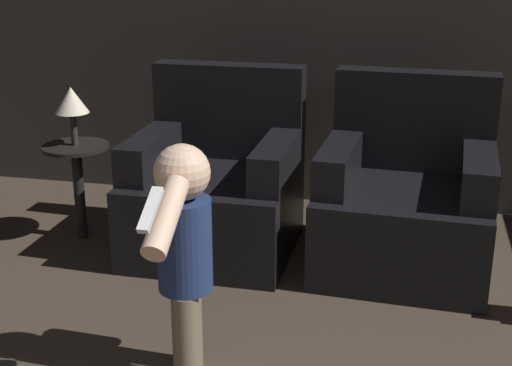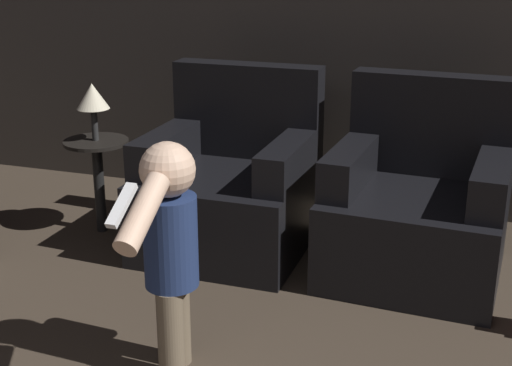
{
  "view_description": "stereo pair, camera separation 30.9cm",
  "coord_description": "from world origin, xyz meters",
  "px_view_note": "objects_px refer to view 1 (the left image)",
  "views": [
    {
      "loc": [
        0.63,
        0.15,
        1.6
      ],
      "look_at": [
        -0.01,
        3.01,
        0.6
      ],
      "focal_mm": 50.0,
      "sensor_mm": 36.0,
      "label": 1
    },
    {
      "loc": [
        0.93,
        0.24,
        1.6
      ],
      "look_at": [
        -0.01,
        3.01,
        0.6
      ],
      "focal_mm": 50.0,
      "sensor_mm": 36.0,
      "label": 2
    }
  ],
  "objects_px": {
    "lamp": "(71,101)",
    "person_toddler": "(184,246)",
    "armchair_left": "(217,189)",
    "armchair_right": "(405,203)"
  },
  "relations": [
    {
      "from": "armchair_left",
      "to": "armchair_right",
      "type": "xyz_separation_m",
      "value": [
        1.0,
        -0.0,
        0.0
      ]
    },
    {
      "from": "armchair_left",
      "to": "armchair_right",
      "type": "relative_size",
      "value": 1.0
    },
    {
      "from": "armchair_left",
      "to": "person_toddler",
      "type": "xyz_separation_m",
      "value": [
        0.22,
        -1.22,
        0.22
      ]
    },
    {
      "from": "armchair_right",
      "to": "person_toddler",
      "type": "relative_size",
      "value": 1.03
    },
    {
      "from": "person_toddler",
      "to": "lamp",
      "type": "distance_m",
      "value": 1.55
    },
    {
      "from": "lamp",
      "to": "person_toddler",
      "type": "bearing_deg",
      "value": -49.39
    },
    {
      "from": "person_toddler",
      "to": "lamp",
      "type": "bearing_deg",
      "value": 28.95
    },
    {
      "from": "armchair_left",
      "to": "lamp",
      "type": "bearing_deg",
      "value": -175.5
    },
    {
      "from": "armchair_left",
      "to": "person_toddler",
      "type": "bearing_deg",
      "value": -79.5
    },
    {
      "from": "armchair_left",
      "to": "lamp",
      "type": "relative_size",
      "value": 3.0
    }
  ]
}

